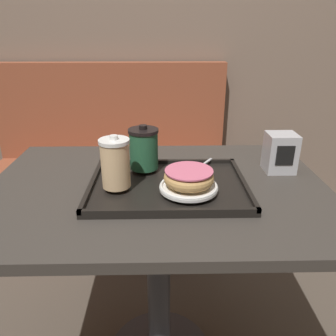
{
  "coord_description": "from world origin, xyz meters",
  "views": [
    {
      "loc": [
        0.01,
        -0.88,
        1.17
      ],
      "look_at": [
        0.03,
        -0.02,
        0.8
      ],
      "focal_mm": 35.0,
      "sensor_mm": 36.0,
      "label": 1
    }
  ],
  "objects": [
    {
      "name": "coffee_cup_front",
      "position": [
        -0.11,
        -0.05,
        0.83
      ],
      "size": [
        0.08,
        0.08,
        0.15
      ],
      "color": "#E0B784",
      "rests_on": "serving_tray"
    },
    {
      "name": "cafe_table",
      "position": [
        0.0,
        0.0,
        0.58
      ],
      "size": [
        1.02,
        0.71,
        0.74
      ],
      "color": "#38332D",
      "rests_on": "ground_plane"
    },
    {
      "name": "spoon",
      "position": [
        0.12,
        0.05,
        0.77
      ],
      "size": [
        0.09,
        0.13,
        0.01
      ],
      "rotation": [
        0.0,
        0.0,
        4.13
      ],
      "color": "silver",
      "rests_on": "serving_tray"
    },
    {
      "name": "booth_bench",
      "position": [
        -0.28,
        0.87,
        0.32
      ],
      "size": [
        1.32,
        0.44,
        1.0
      ],
      "color": "brown",
      "rests_on": "ground_plane"
    },
    {
      "name": "donut_chocolate_glazed",
      "position": [
        0.09,
        -0.08,
        0.8
      ],
      "size": [
        0.14,
        0.14,
        0.04
      ],
      "color": "tan",
      "rests_on": "plate_with_chocolate_donut"
    },
    {
      "name": "plate_with_chocolate_donut",
      "position": [
        0.09,
        -0.08,
        0.77
      ],
      "size": [
        0.16,
        0.16,
        0.01
      ],
      "color": "white",
      "rests_on": "serving_tray"
    },
    {
      "name": "serving_tray",
      "position": [
        0.03,
        -0.02,
        0.75
      ],
      "size": [
        0.45,
        0.34,
        0.02
      ],
      "color": "black",
      "rests_on": "cafe_table"
    },
    {
      "name": "napkin_dispenser",
      "position": [
        0.4,
        0.1,
        0.8
      ],
      "size": [
        0.09,
        0.09,
        0.13
      ],
      "color": "#B7B7BC",
      "rests_on": "cafe_table"
    },
    {
      "name": "wall_behind",
      "position": [
        0.0,
        1.1,
        1.2
      ],
      "size": [
        8.0,
        0.05,
        2.4
      ],
      "color": "#7A6656",
      "rests_on": "ground_plane"
    },
    {
      "name": "coffee_cup_rear",
      "position": [
        -0.04,
        0.08,
        0.83
      ],
      "size": [
        0.09,
        0.09,
        0.14
      ],
      "color": "#235638",
      "rests_on": "serving_tray"
    }
  ]
}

